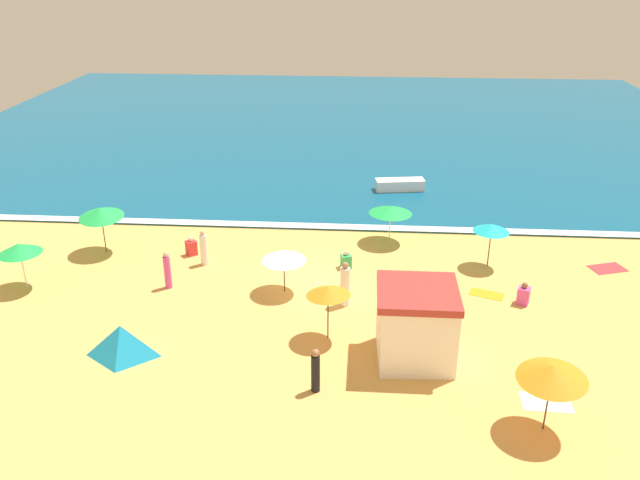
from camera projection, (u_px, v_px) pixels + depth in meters
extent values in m
plane|color=#E0A856|center=(311.00, 284.00, 28.47)|extent=(60.00, 60.00, 0.00)
cube|color=#0F567A|center=(340.00, 125.00, 53.97)|extent=(60.00, 44.00, 0.10)
cube|color=white|center=(321.00, 226.00, 34.17)|extent=(57.00, 0.70, 0.01)
cube|color=white|center=(416.00, 328.00, 22.85)|extent=(2.68, 2.70, 2.49)
cube|color=#A5332D|center=(418.00, 293.00, 22.30)|extent=(2.76, 2.79, 0.26)
cylinder|color=#4C3823|center=(490.00, 246.00, 29.70)|extent=(0.05, 0.05, 2.03)
cone|color=#19B7C6|center=(492.00, 228.00, 29.34)|extent=(2.17, 2.17, 0.39)
cylinder|color=#4C3823|center=(284.00, 271.00, 27.51)|extent=(0.05, 0.05, 1.87)
cone|color=white|center=(284.00, 255.00, 27.20)|extent=(2.06, 2.07, 0.52)
cylinder|color=silver|center=(23.00, 266.00, 27.77)|extent=(0.05, 0.05, 2.02)
cone|color=green|center=(19.00, 248.00, 27.43)|extent=(2.48, 2.48, 0.47)
cylinder|color=#4C3823|center=(103.00, 231.00, 31.07)|extent=(0.05, 0.05, 2.19)
cone|color=green|center=(101.00, 213.00, 30.69)|extent=(2.14, 2.17, 0.63)
cylinder|color=#4C3823|center=(328.00, 313.00, 24.14)|extent=(0.05, 0.05, 2.10)
cone|color=orange|center=(328.00, 291.00, 23.76)|extent=(2.28, 2.28, 0.43)
cylinder|color=silver|center=(390.00, 225.00, 32.24)|extent=(0.05, 0.05, 1.81)
cone|color=green|center=(391.00, 210.00, 31.92)|extent=(2.97, 2.97, 0.40)
cylinder|color=#4C3823|center=(548.00, 399.00, 19.45)|extent=(0.05, 0.05, 2.24)
cone|color=orange|center=(553.00, 372.00, 19.07)|extent=(2.90, 2.90, 0.61)
pyramid|color=#1999D8|center=(122.00, 341.00, 23.22)|extent=(2.00, 1.58, 1.25)
cylinder|color=white|center=(345.00, 287.00, 26.50)|extent=(0.56, 0.56, 1.66)
sphere|color=#9E6B47|center=(345.00, 265.00, 26.11)|extent=(0.27, 0.27, 0.27)
cylinder|color=#D84CA5|center=(168.00, 272.00, 27.91)|extent=(0.41, 0.41, 1.45)
sphere|color=#DBA884|center=(166.00, 254.00, 27.57)|extent=(0.23, 0.23, 0.23)
cylinder|color=black|center=(316.00, 373.00, 21.36)|extent=(0.41, 0.41, 1.34)
sphere|color=#9E6B47|center=(315.00, 353.00, 21.04)|extent=(0.26, 0.26, 0.26)
cube|color=green|center=(346.00, 261.00, 29.83)|extent=(0.54, 0.54, 0.63)
sphere|color=#DBA884|center=(346.00, 253.00, 29.66)|extent=(0.22, 0.22, 0.22)
cube|color=#D84CA5|center=(523.00, 296.00, 26.77)|extent=(0.59, 0.59, 0.73)
sphere|color=brown|center=(525.00, 285.00, 26.58)|extent=(0.25, 0.25, 0.25)
cylinder|color=white|center=(204.00, 250.00, 29.97)|extent=(0.41, 0.41, 1.47)
sphere|color=#DBA884|center=(203.00, 233.00, 29.63)|extent=(0.23, 0.23, 0.23)
cube|color=red|center=(191.00, 248.00, 31.07)|extent=(0.61, 0.61, 0.71)
sphere|color=beige|center=(191.00, 239.00, 30.88)|extent=(0.23, 0.23, 0.23)
cube|color=orange|center=(487.00, 294.00, 27.64)|extent=(1.55, 1.17, 0.01)
cube|color=red|center=(607.00, 268.00, 29.85)|extent=(1.80, 1.43, 0.01)
cube|color=white|center=(546.00, 402.00, 21.06)|extent=(1.62, 1.01, 0.01)
cube|color=white|center=(400.00, 185.00, 39.15)|extent=(2.98, 1.36, 0.65)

